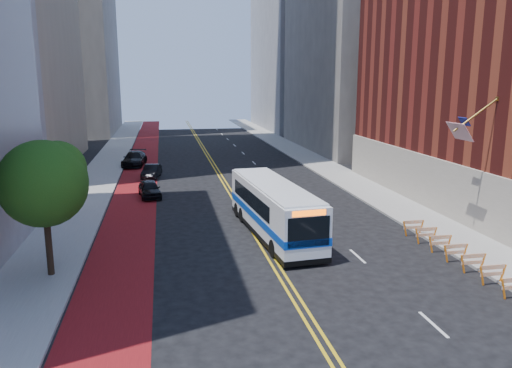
{
  "coord_description": "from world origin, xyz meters",
  "views": [
    {
      "loc": [
        -5.59,
        -18.78,
        9.65
      ],
      "look_at": [
        -0.57,
        8.0,
        3.9
      ],
      "focal_mm": 35.0,
      "sensor_mm": 36.0,
      "label": 1
    }
  ],
  "objects": [
    {
      "name": "sidewalk_left",
      "position": [
        -12.0,
        30.0,
        0.07
      ],
      "size": [
        4.0,
        140.0,
        0.15
      ],
      "primitive_type": "cube",
      "color": "gray",
      "rests_on": "ground"
    },
    {
      "name": "street_tree",
      "position": [
        -11.24,
        6.04,
        4.91
      ],
      "size": [
        4.2,
        4.2,
        6.7
      ],
      "color": "black",
      "rests_on": "sidewalk_left"
    },
    {
      "name": "ground",
      "position": [
        0.0,
        0.0,
        0.0
      ],
      "size": [
        160.0,
        160.0,
        0.0
      ],
      "primitive_type": "plane",
      "color": "black",
      "rests_on": "ground"
    },
    {
      "name": "transit_bus",
      "position": [
        1.03,
        10.79,
        1.72
      ],
      "size": [
        3.64,
        12.2,
        3.3
      ],
      "rotation": [
        0.0,
        0.0,
        0.08
      ],
      "color": "white",
      "rests_on": "ground"
    },
    {
      "name": "center_line_outer",
      "position": [
        0.18,
        30.0,
        0.0
      ],
      "size": [
        0.14,
        140.0,
        0.01
      ],
      "primitive_type": "cube",
      "color": "gold",
      "rests_on": "ground"
    },
    {
      "name": "car_a",
      "position": [
        -6.85,
        22.67,
        0.69
      ],
      "size": [
        2.17,
        4.22,
        1.37
      ],
      "primitive_type": "imported",
      "rotation": [
        0.0,
        0.0,
        0.14
      ],
      "color": "black",
      "rests_on": "ground"
    },
    {
      "name": "lane_dashes",
      "position": [
        4.8,
        38.0,
        0.01
      ],
      "size": [
        0.14,
        98.2,
        0.01
      ],
      "color": "silver",
      "rests_on": "ground"
    },
    {
      "name": "car_b",
      "position": [
        -6.83,
        30.97,
        0.66
      ],
      "size": [
        2.09,
        4.17,
        1.31
      ],
      "primitive_type": "imported",
      "rotation": [
        0.0,
        0.0,
        -0.18
      ],
      "color": "black",
      "rests_on": "ground"
    },
    {
      "name": "midrise_right_near",
      "position": [
        23.0,
        48.0,
        20.0
      ],
      "size": [
        18.0,
        26.0,
        40.0
      ],
      "primitive_type": "cube",
      "color": "slate",
      "rests_on": "ground"
    },
    {
      "name": "sidewalk_right",
      "position": [
        12.0,
        30.0,
        0.07
      ],
      "size": [
        4.0,
        140.0,
        0.15
      ],
      "primitive_type": "cube",
      "color": "gray",
      "rests_on": "ground"
    },
    {
      "name": "bus_lane_paint",
      "position": [
        -8.1,
        30.0,
        0.0
      ],
      "size": [
        3.6,
        140.0,
        0.01
      ],
      "primitive_type": "cube",
      "color": "#630E11",
      "rests_on": "ground"
    },
    {
      "name": "center_line_inner",
      "position": [
        -0.18,
        30.0,
        0.0
      ],
      "size": [
        0.14,
        140.0,
        0.01
      ],
      "primitive_type": "cube",
      "color": "gold",
      "rests_on": "ground"
    },
    {
      "name": "car_c",
      "position": [
        -8.86,
        38.58,
        0.8
      ],
      "size": [
        2.92,
        5.75,
        1.6
      ],
      "primitive_type": "imported",
      "rotation": [
        0.0,
        0.0,
        -0.13
      ],
      "color": "black",
      "rests_on": "ground"
    },
    {
      "name": "construction_barriers",
      "position": [
        9.6,
        3.42,
        0.68
      ],
      "size": [
        1.42,
        10.91,
        1.0
      ],
      "color": "orange",
      "rests_on": "ground"
    }
  ]
}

